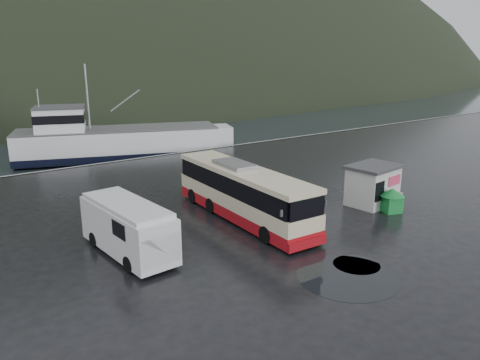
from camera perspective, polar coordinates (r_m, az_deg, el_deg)
ground at (r=26.25m, az=2.83°, el=-5.59°), size 160.00×160.00×0.00m
quay_edge at (r=43.11m, az=-13.78°, el=2.35°), size 160.00×0.60×1.50m
coach_bus at (r=27.36m, az=0.40°, el=-4.69°), size 3.26×11.42×3.20m
white_van at (r=23.39m, az=-13.32°, el=-8.72°), size 2.66×6.39×2.61m
waste_bin_left at (r=25.04m, az=8.34°, el=-6.81°), size 1.27×1.27×1.52m
waste_bin_right at (r=29.87m, az=17.87°, el=-3.71°), size 1.33×1.33×1.48m
dome_tent at (r=25.30m, az=4.85°, el=-6.46°), size 2.25×3.13×1.23m
ticket_kiosk at (r=31.00m, az=15.70°, el=-2.84°), size 3.53×2.84×2.56m
jersey_barrier_a at (r=28.22m, az=7.39°, el=-4.18°), size 0.78×1.50×0.74m
jersey_barrier_b at (r=31.34m, az=17.60°, el=-2.80°), size 1.17×1.84×0.86m
fishing_trawler at (r=50.36m, az=-14.52°, el=4.14°), size 24.22×12.77×9.53m
puddles at (r=21.33m, az=13.17°, el=-11.15°), size 4.54×4.41×0.01m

